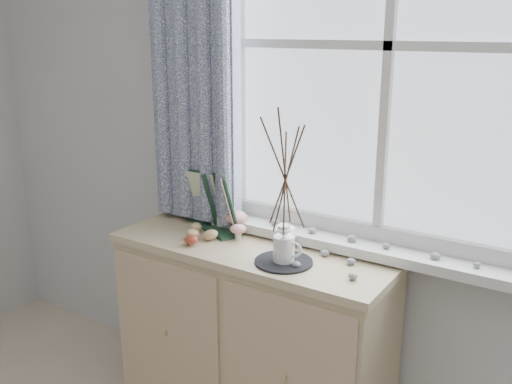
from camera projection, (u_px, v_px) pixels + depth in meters
sideboard at (252, 338)px, 2.46m from camera, size 1.20×0.45×0.85m
botanical_book at (209, 202)px, 2.48m from camera, size 0.40×0.28×0.27m
toadstool_cluster at (236, 221)px, 2.46m from camera, size 0.15×0.16×0.10m
wooden_eggs at (197, 234)px, 2.40m from camera, size 0.16×0.17×0.07m
songbird_figurine at (286, 238)px, 2.34m from camera, size 0.14×0.09×0.07m
crocheted_doily at (284, 262)px, 2.17m from camera, size 0.22×0.22×0.01m
twig_pitcher at (285, 173)px, 2.07m from camera, size 0.27×0.27×0.61m
sideboard_pebbles at (325, 259)px, 2.17m from camera, size 0.34×0.23×0.02m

